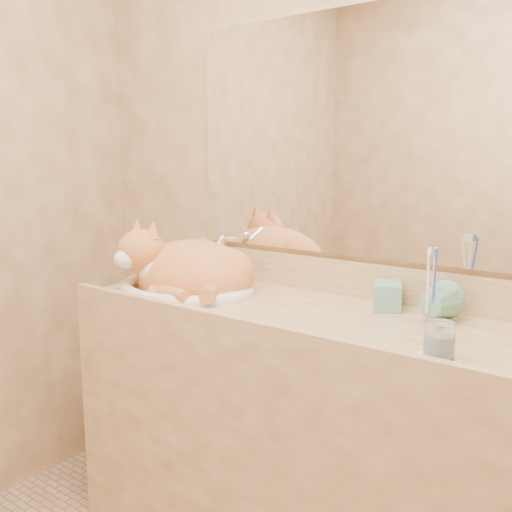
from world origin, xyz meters
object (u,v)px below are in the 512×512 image
Objects in this scene: cat at (186,267)px; toothbrush_cup at (430,307)px; vanity_counter at (313,443)px; soap_dispenser at (389,284)px; water_glass at (439,340)px; sink_basin at (185,268)px.

cat reaches higher than toothbrush_cup.
soap_dispenser is (0.18, 0.13, 0.52)m from vanity_counter.
vanity_counter is 13.86× the size of toothbrush_cup.
water_glass is at bearing -74.61° from soap_dispenser.
sink_basin is 0.72m from soap_dispenser.
soap_dispenser reaches higher than toothbrush_cup.
vanity_counter is 8.68× the size of soap_dispenser.
soap_dispenser reaches higher than vanity_counter.
water_glass is at bearing -22.83° from sink_basin.
sink_basin is at bearing 170.18° from water_glass.
cat is 4.02× the size of toothbrush_cup.
vanity_counter is 19.02× the size of water_glass.
toothbrush_cup is at bearing -6.30° from sink_basin.
vanity_counter is 3.45× the size of cat.
toothbrush_cup is (0.85, 0.09, -0.03)m from cat.
cat is 0.72m from soap_dispenser.
water_glass is at bearing -65.85° from toothbrush_cup.
cat is 2.52× the size of soap_dispenser.
soap_dispenser is 0.41m from water_glass.
soap_dispenser is 0.16m from toothbrush_cup.
soap_dispenser reaches higher than water_glass.
cat reaches higher than soap_dispenser.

